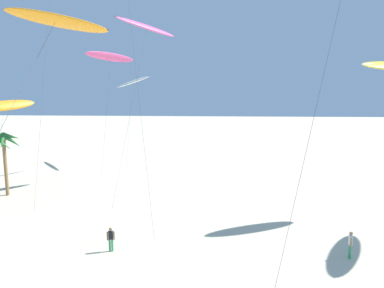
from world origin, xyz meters
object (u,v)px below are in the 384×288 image
(palm_tree_2, at_px, (4,144))
(person_mid_field, at_px, (350,244))
(flying_kite_0, at_px, (5,106))
(flying_kite_8, at_px, (147,27))
(person_near_left, at_px, (111,238))
(flying_kite_2, at_px, (55,20))
(flying_kite_4, at_px, (133,82))
(flying_kite_6, at_px, (111,57))

(palm_tree_2, height_order, person_mid_field, palm_tree_2)
(palm_tree_2, xyz_separation_m, flying_kite_0, (0.75, -0.62, 3.75))
(flying_kite_8, bearing_deg, person_near_left, -87.53)
(flying_kite_0, height_order, person_near_left, flying_kite_0)
(palm_tree_2, relative_size, person_near_left, 3.95)
(palm_tree_2, xyz_separation_m, person_near_left, (14.00, -11.75, -4.32))
(flying_kite_2, distance_m, flying_kite_4, 34.08)
(palm_tree_2, distance_m, flying_kite_2, 22.54)
(flying_kite_0, distance_m, flying_kite_2, 20.50)
(flying_kite_0, xyz_separation_m, flying_kite_4, (8.13, 18.09, 2.63))
(flying_kite_2, height_order, flying_kite_6, flying_kite_6)
(flying_kite_2, relative_size, person_mid_field, 8.44)
(flying_kite_4, relative_size, flying_kite_6, 0.84)
(person_near_left, bearing_deg, person_mid_field, 0.20)
(flying_kite_0, xyz_separation_m, flying_kite_8, (12.48, 6.66, 8.14))
(flying_kite_6, bearing_deg, person_mid_field, -47.09)
(flying_kite_6, distance_m, person_near_left, 27.68)
(palm_tree_2, bearing_deg, flying_kite_0, -39.56)
(person_mid_field, bearing_deg, person_near_left, -179.80)
(flying_kite_6, bearing_deg, person_near_left, -74.58)
(palm_tree_2, height_order, flying_kite_0, flying_kite_0)
(flying_kite_2, distance_m, flying_kite_6, 28.33)
(palm_tree_2, bearing_deg, person_mid_field, -21.87)
(flying_kite_0, bearing_deg, flying_kite_4, 65.81)
(palm_tree_2, height_order, flying_kite_4, flying_kite_4)
(flying_kite_2, relative_size, flying_kite_4, 1.14)
(palm_tree_2, distance_m, person_near_left, 18.78)
(flying_kite_0, height_order, person_mid_field, flying_kite_0)
(flying_kite_2, distance_m, person_mid_field, 20.94)
(flying_kite_0, bearing_deg, flying_kite_6, 60.52)
(person_mid_field, bearing_deg, flying_kite_6, 132.91)
(palm_tree_2, distance_m, flying_kite_6, 16.61)
(flying_kite_2, height_order, flying_kite_8, flying_kite_8)
(flying_kite_6, height_order, flying_kite_8, flying_kite_8)
(flying_kite_8, bearing_deg, palm_tree_2, -155.46)
(flying_kite_0, xyz_separation_m, person_near_left, (13.25, -11.13, -8.07))
(flying_kite_4, distance_m, person_mid_field, 37.06)
(person_near_left, bearing_deg, flying_kite_2, -101.02)
(flying_kite_4, xyz_separation_m, flying_kite_8, (4.35, -11.43, 5.52))
(flying_kite_6, bearing_deg, flying_kite_0, -119.48)
(flying_kite_4, bearing_deg, person_mid_field, -55.21)
(palm_tree_2, relative_size, flying_kite_0, 0.55)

